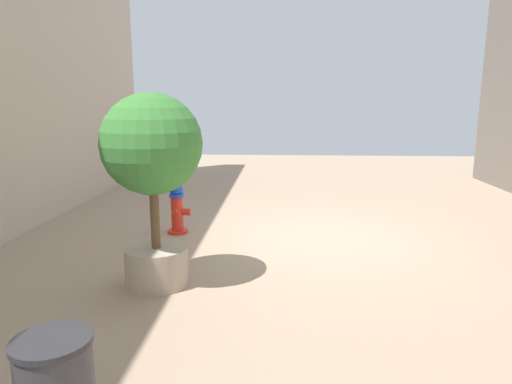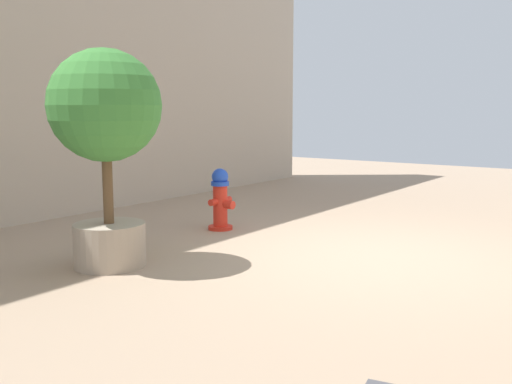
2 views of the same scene
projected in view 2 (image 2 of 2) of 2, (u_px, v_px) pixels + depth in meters
ground_plane at (372, 256)px, 6.73m from camera, size 23.40×23.40×0.00m
fire_hydrant at (221, 199)px, 8.18m from camera, size 0.41×0.43×0.88m
planter_tree at (106, 126)px, 6.10m from camera, size 1.20×1.20×2.34m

